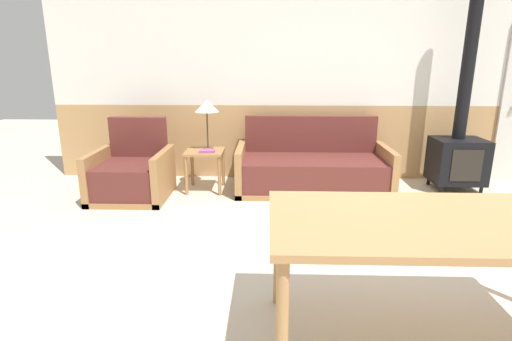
{
  "coord_description": "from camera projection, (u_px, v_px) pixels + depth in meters",
  "views": [
    {
      "loc": [
        -0.75,
        -2.68,
        1.54
      ],
      "look_at": [
        -0.86,
        0.95,
        0.54
      ],
      "focal_mm": 28.0,
      "sensor_mm": 36.0,
      "label": 1
    }
  ],
  "objects": [
    {
      "name": "side_table",
      "position": [
        205.0,
        158.0,
        4.84
      ],
      "size": [
        0.46,
        0.46,
        0.5
      ],
      "color": "#9E7042",
      "rests_on": "ground_plane"
    },
    {
      "name": "couch",
      "position": [
        312.0,
        170.0,
        4.9
      ],
      "size": [
        1.84,
        0.86,
        0.87
      ],
      "color": "#9E7042",
      "rests_on": "ground_plane"
    },
    {
      "name": "ground_plane",
      "position": [
        368.0,
        276.0,
        2.97
      ],
      "size": [
        16.0,
        16.0,
        0.0
      ],
      "primitive_type": "plane",
      "color": "beige"
    },
    {
      "name": "wall_back",
      "position": [
        327.0,
        77.0,
        5.15
      ],
      "size": [
        7.2,
        0.06,
        2.7
      ],
      "color": "tan",
      "rests_on": "ground_plane"
    },
    {
      "name": "book_stack",
      "position": [
        207.0,
        151.0,
        4.73
      ],
      "size": [
        0.19,
        0.15,
        0.03
      ],
      "color": "#994C84",
      "rests_on": "side_table"
    },
    {
      "name": "dining_table",
      "position": [
        438.0,
        232.0,
        2.08
      ],
      "size": [
        1.76,
        0.86,
        0.76
      ],
      "color": "#B27F4C",
      "rests_on": "ground_plane"
    },
    {
      "name": "wood_stove",
      "position": [
        460.0,
        139.0,
        4.81
      ],
      "size": [
        0.59,
        0.5,
        2.56
      ],
      "color": "black",
      "rests_on": "ground_plane"
    },
    {
      "name": "armchair",
      "position": [
        132.0,
        175.0,
        4.63
      ],
      "size": [
        0.84,
        0.82,
        0.89
      ],
      "rotation": [
        0.0,
        0.0,
        0.17
      ],
      "color": "#9E7042",
      "rests_on": "ground_plane"
    },
    {
      "name": "table_lamp",
      "position": [
        207.0,
        107.0,
        4.75
      ],
      "size": [
        0.29,
        0.29,
        0.6
      ],
      "color": "#4C3823",
      "rests_on": "side_table"
    }
  ]
}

